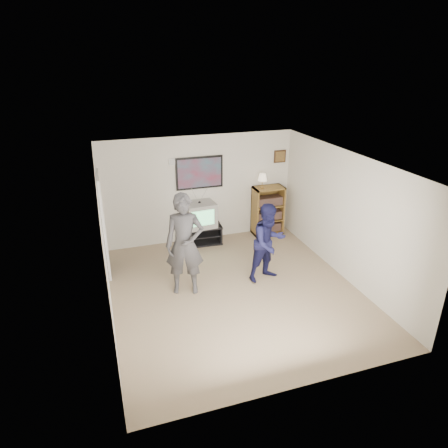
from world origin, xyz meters
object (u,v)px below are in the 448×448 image
media_stand (202,234)px  person_tall (185,245)px  crt_television (200,214)px  bookshelf (268,210)px  person_short (269,243)px

media_stand → person_tall: bearing=-109.8°
media_stand → crt_television: bearing=-176.2°
crt_television → bookshelf: (1.74, 0.05, -0.13)m
crt_television → bookshelf: 1.74m
bookshelf → person_tall: person_tall is taller
crt_television → media_stand: bearing=-4.6°
crt_television → person_tall: size_ratio=0.35×
media_stand → person_tall: person_tall is taller
bookshelf → person_short: person_short is taller
bookshelf → crt_television: bearing=-178.4°
bookshelf → person_short: (-0.89, -2.02, 0.18)m
crt_television → person_tall: 2.08m
media_stand → bookshelf: bookshelf is taller
media_stand → person_short: person_short is taller
crt_television → person_tall: (-0.79, -1.91, 0.23)m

